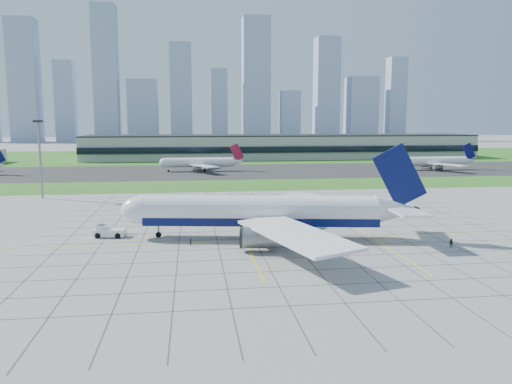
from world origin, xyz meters
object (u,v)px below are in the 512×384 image
distant_jet_1 (200,162)px  crew_far (451,243)px  pushback_tug (108,232)px  distant_jet_2 (434,161)px  light_mast (40,149)px  airliner (263,212)px  crew_near (190,242)px

distant_jet_1 → crew_far: bearing=-73.5°
pushback_tug → distant_jet_1: distant_jet_1 is taller
distant_jet_2 → light_mast: bearing=-157.0°
airliner → crew_far: 39.16m
pushback_tug → distant_jet_1: size_ratio=0.23×
light_mast → distant_jet_1: light_mast is taller
light_mast → crew_far: bearing=-37.7°
pushback_tug → distant_jet_1: bearing=90.0°
crew_far → airliner: bearing=-156.8°
pushback_tug → distant_jet_1: (22.73, 141.20, 3.28)m
distant_jet_1 → distant_jet_2: 120.58m
crew_near → distant_jet_1: 151.32m
airliner → pushback_tug: bearing=179.8°
airliner → crew_far: (36.57, -13.18, -4.74)m
light_mast → distant_jet_1: 98.44m
light_mast → distant_jet_2: light_mast is taller
airliner → distant_jet_1: 147.13m
distant_jet_1 → light_mast: bearing=-123.0°
light_mast → distant_jet_2: bearing=23.0°
distant_jet_2 → crew_near: bearing=-131.2°
light_mast → crew_near: (48.41, -69.19, -15.39)m
light_mast → pushback_tug: light_mast is taller
crew_near → distant_jet_2: distant_jet_2 is taller
light_mast → crew_far: light_mast is taller
light_mast → pushback_tug: bearing=-62.8°
light_mast → distant_jet_1: size_ratio=0.60×
crew_far → distant_jet_2: size_ratio=0.04×
crew_near → light_mast: bearing=65.5°
airliner → distant_jet_1: airliner is taller
pushback_tug → crew_far: 72.61m
light_mast → airliner: 91.64m
light_mast → crew_near: bearing=-55.0°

